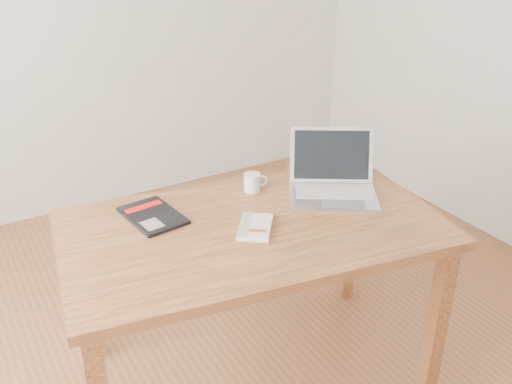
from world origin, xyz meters
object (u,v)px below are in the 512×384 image
white_guidebook (255,227)px  black_guidebook (153,216)px  desk (253,245)px  laptop (333,181)px  coffee_mug (253,182)px

white_guidebook → black_guidebook: size_ratio=0.78×
desk → black_guidebook: 0.41m
laptop → coffee_mug: size_ratio=4.67×
coffee_mug → desk: bearing=-105.9°
desk → white_guidebook: (-0.01, -0.03, 0.10)m
white_guidebook → laptop: 0.45m
desk → laptop: (0.43, 0.07, 0.14)m
black_guidebook → coffee_mug: bearing=-5.8°
coffee_mug → black_guidebook: bearing=-164.6°
black_guidebook → desk: bearing=-45.7°
white_guidebook → black_guidebook: white_guidebook is taller
black_guidebook → white_guidebook: bearing=-49.9°
desk → black_guidebook: (-0.31, 0.25, 0.10)m
black_guidebook → laptop: 0.76m
desk → white_guidebook: size_ratio=6.74×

